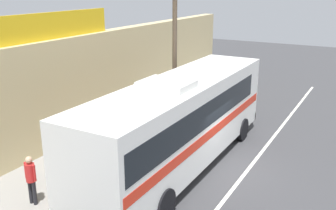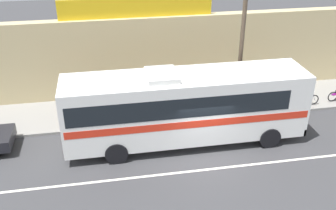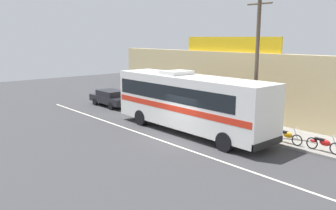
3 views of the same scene
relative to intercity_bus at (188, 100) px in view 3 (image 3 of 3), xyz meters
The scene contains 12 objects.
ground_plane 2.74m from the intercity_bus, 65.72° to the right, with size 70.00×70.00×0.00m, color #3A3A3D.
sidewalk_slab 4.14m from the intercity_bus, 78.20° to the left, with size 30.00×3.60×0.14m, color gray.
storefront_facade 5.76m from the intercity_bus, 82.58° to the left, with size 30.00×0.70×4.80m, color tan.
storefront_billboard 6.76m from the intercity_bus, 105.12° to the left, with size 8.62×0.12×1.10m, color gold.
road_center_stripe 3.28m from the intercity_bus, 73.11° to the right, with size 30.00×0.14×0.01m, color silver.
intercity_bus is the anchor object (origin of this frame).
parked_car 10.54m from the intercity_bus, behind, with size 4.52×1.91×1.37m.
utility_pole 4.61m from the intercity_bus, 31.60° to the left, with size 1.60×0.22×8.15m.
motorcycle_orange 8.00m from the intercity_bus, 16.67° to the left, with size 1.84×0.56×0.94m.
motorcycle_purple 6.11m from the intercity_bus, 21.35° to the left, with size 1.86×0.56×0.94m.
pedestrian_far_left 5.72m from the intercity_bus, 149.78° to the left, with size 0.30×0.48×1.68m.
pedestrian_far_right 5.01m from the intercity_bus, 132.17° to the left, with size 0.30×0.48×1.60m.
Camera 3 is at (14.45, -13.10, 5.85)m, focal length 37.17 mm.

